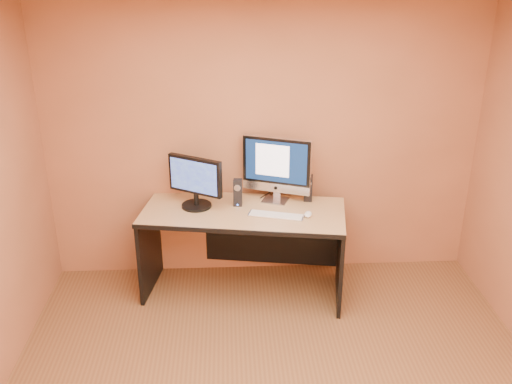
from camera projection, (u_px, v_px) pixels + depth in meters
walls at (285, 248)px, 3.41m from camera, size 4.00×4.00×2.60m
ceiling at (290, 23)px, 2.89m from camera, size 4.00×4.00×0.00m
desk at (244, 252)px, 5.19m from camera, size 1.88×1.06×0.82m
imac at (276, 170)px, 5.10m from camera, size 0.67×0.45×0.61m
second_monitor at (196, 183)px, 5.01m from camera, size 0.59×0.50×0.47m
speaker_left at (238, 192)px, 5.09m from camera, size 0.08×0.09×0.24m
speaker_right at (308, 188)px, 5.18m from camera, size 0.09×0.09×0.24m
keyboard at (276, 215)px, 4.91m from camera, size 0.49×0.26×0.02m
mouse at (308, 214)px, 4.91m from camera, size 0.09×0.13×0.04m
cable_a at (272, 196)px, 5.32m from camera, size 0.04×0.24×0.01m
cable_b at (266, 194)px, 5.34m from camera, size 0.13×0.16×0.01m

